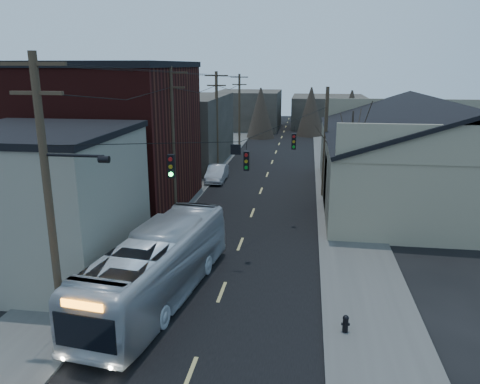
# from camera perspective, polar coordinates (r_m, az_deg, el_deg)

# --- Properties ---
(road_surface) EXTENTS (9.00, 110.00, 0.02)m
(road_surface) POSITION_cam_1_polar(r_m,az_deg,el_deg) (42.50, 3.11, 1.53)
(road_surface) COLOR black
(road_surface) RESTS_ON ground
(sidewalk_left) EXTENTS (4.00, 110.00, 0.12)m
(sidewalk_left) POSITION_cam_1_polar(r_m,az_deg,el_deg) (43.52, -5.45, 1.88)
(sidewalk_left) COLOR #474744
(sidewalk_left) RESTS_ON ground
(sidewalk_right) EXTENTS (4.00, 110.00, 0.12)m
(sidewalk_right) POSITION_cam_1_polar(r_m,az_deg,el_deg) (42.43, 11.89, 1.27)
(sidewalk_right) COLOR #474744
(sidewalk_right) RESTS_ON ground
(building_clapboard) EXTENTS (8.00, 8.00, 7.00)m
(building_clapboard) POSITION_cam_1_polar(r_m,az_deg,el_deg) (24.64, -22.94, -1.45)
(building_clapboard) COLOR gray
(building_clapboard) RESTS_ON ground
(building_brick) EXTENTS (10.00, 12.00, 10.00)m
(building_brick) POSITION_cam_1_polar(r_m,az_deg,el_deg) (34.35, -15.32, 6.22)
(building_brick) COLOR black
(building_brick) RESTS_ON ground
(building_left_far) EXTENTS (9.00, 14.00, 7.00)m
(building_left_far) POSITION_cam_1_polar(r_m,az_deg,el_deg) (49.36, -7.33, 7.47)
(building_left_far) COLOR #322E28
(building_left_far) RESTS_ON ground
(warehouse) EXTENTS (16.16, 20.60, 7.73)m
(warehouse) POSITION_cam_1_polar(r_m,az_deg,el_deg) (38.05, 22.36, 2.92)
(warehouse) COLOR gray
(warehouse) RESTS_ON ground
(building_far_left) EXTENTS (10.00, 12.00, 6.00)m
(building_far_left) POSITION_cam_1_polar(r_m,az_deg,el_deg) (77.06, 1.03, 9.98)
(building_far_left) COLOR #322E28
(building_far_left) RESTS_ON ground
(building_far_right) EXTENTS (12.00, 14.00, 5.00)m
(building_far_right) POSITION_cam_1_polar(r_m,az_deg,el_deg) (81.56, 10.71, 9.66)
(building_far_right) COLOR #322E28
(building_far_right) RESTS_ON ground
(bare_tree) EXTENTS (0.40, 0.40, 7.20)m
(bare_tree) POSITION_cam_1_polar(r_m,az_deg,el_deg) (31.93, 13.25, 3.15)
(bare_tree) COLOR black
(bare_tree) RESTS_ON ground
(utility_lines) EXTENTS (11.24, 45.28, 10.50)m
(utility_lines) POSITION_cam_1_polar(r_m,az_deg,el_deg) (36.27, -2.57, 7.12)
(utility_lines) COLOR #382B1E
(utility_lines) RESTS_ON ground
(bus) EXTENTS (4.07, 11.51, 3.14)m
(bus) POSITION_cam_1_polar(r_m,az_deg,el_deg) (20.98, -9.95, -8.89)
(bus) COLOR silver
(bus) RESTS_ON ground
(parked_car) EXTENTS (1.64, 4.43, 1.45)m
(parked_car) POSITION_cam_1_polar(r_m,az_deg,el_deg) (41.74, -2.84, 2.29)
(parked_car) COLOR #A3A5AB
(parked_car) RESTS_ON ground
(fire_hydrant) EXTENTS (0.33, 0.24, 0.70)m
(fire_hydrant) POSITION_cam_1_polar(r_m,az_deg,el_deg) (19.06, 12.74, -15.31)
(fire_hydrant) COLOR black
(fire_hydrant) RESTS_ON sidewalk_right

